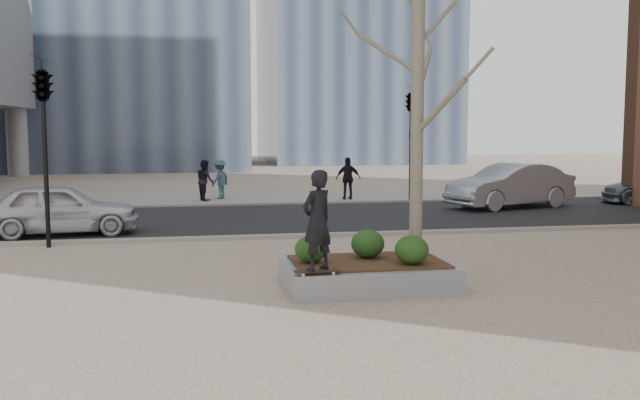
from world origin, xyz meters
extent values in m
plane|color=#C1A58E|center=(0.00, 0.00, 0.00)|extent=(120.00, 120.00, 0.00)
cube|color=black|center=(0.00, 10.00, 0.01)|extent=(60.00, 8.00, 0.02)
cube|color=gray|center=(0.00, 17.00, 0.01)|extent=(60.00, 6.00, 0.02)
cube|color=gray|center=(1.00, 0.00, 0.23)|extent=(3.00, 2.00, 0.45)
cube|color=#382314|center=(1.00, 0.00, 0.47)|extent=(2.70, 1.70, 0.04)
ellipsoid|color=#173611|center=(-0.05, 0.00, 0.73)|extent=(0.57, 0.57, 0.48)
ellipsoid|color=#103312|center=(1.07, 0.27, 0.75)|extent=(0.62, 0.62, 0.52)
ellipsoid|color=#1A3E13|center=(1.68, -0.48, 0.74)|extent=(0.60, 0.60, 0.51)
imported|color=black|center=(-0.09, -0.88, 1.36)|extent=(0.73, 0.67, 1.67)
imported|color=silver|center=(-5.56, 7.57, 0.72)|extent=(4.24, 2.02, 1.40)
imported|color=#AFB3B7|center=(9.23, 11.44, 0.81)|extent=(5.09, 3.03, 1.58)
imported|color=black|center=(-1.48, 15.93, 0.83)|extent=(0.81, 0.93, 1.61)
imported|color=#385465|center=(-0.87, 16.59, 0.82)|extent=(1.09, 1.18, 1.59)
imported|color=black|center=(4.16, 15.36, 0.87)|extent=(1.02, 0.49, 1.69)
camera|label=1|loc=(-2.19, -12.33, 2.88)|focal=40.00mm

